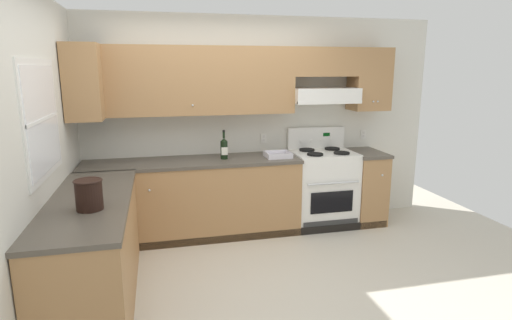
% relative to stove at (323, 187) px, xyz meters
% --- Properties ---
extents(ground_plane, '(7.04, 7.04, 0.00)m').
position_rel_stove_xyz_m(ground_plane, '(-1.29, -1.25, -0.48)').
color(ground_plane, beige).
extents(wall_back, '(4.68, 0.57, 2.55)m').
position_rel_stove_xyz_m(wall_back, '(-0.90, 0.27, 1.00)').
color(wall_back, silver).
rests_on(wall_back, ground_plane).
extents(wall_left, '(0.47, 4.00, 2.55)m').
position_rel_stove_xyz_m(wall_left, '(-2.88, -1.03, 0.87)').
color(wall_left, silver).
rests_on(wall_left, ground_plane).
extents(counter_back_run, '(3.60, 0.65, 0.91)m').
position_rel_stove_xyz_m(counter_back_run, '(-1.31, -0.01, -0.03)').
color(counter_back_run, '#A87A4C').
rests_on(counter_back_run, ground_plane).
extents(counter_left_run, '(0.63, 1.91, 0.91)m').
position_rel_stove_xyz_m(counter_left_run, '(-2.53, -1.26, -0.03)').
color(counter_left_run, '#A87A4C').
rests_on(counter_left_run, ground_plane).
extents(stove, '(0.76, 0.62, 1.20)m').
position_rel_stove_xyz_m(stove, '(0.00, 0.00, 0.00)').
color(stove, white).
rests_on(stove, ground_plane).
extents(wine_bottle, '(0.08, 0.08, 0.34)m').
position_rel_stove_xyz_m(wine_bottle, '(-1.24, -0.01, 0.56)').
color(wine_bottle, black).
rests_on(wine_bottle, counter_back_run).
extents(bowl, '(0.30, 0.26, 0.06)m').
position_rel_stove_xyz_m(bowl, '(-0.61, -0.06, 0.45)').
color(bowl, silver).
rests_on(bowl, counter_back_run).
extents(bucket, '(0.21, 0.21, 0.23)m').
position_rel_stove_xyz_m(bucket, '(-2.49, -1.53, 0.55)').
color(bucket, black).
rests_on(bucket, counter_left_run).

